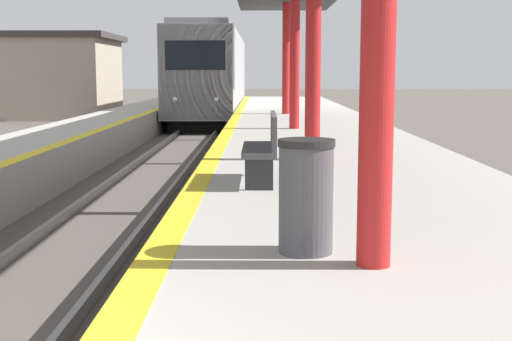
% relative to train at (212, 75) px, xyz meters
% --- Properties ---
extents(train, '(2.84, 18.60, 4.45)m').
position_rel_train_xyz_m(train, '(0.00, 0.00, 0.00)').
color(train, black).
rests_on(train, ground).
extents(trash_bin, '(0.46, 0.46, 0.93)m').
position_rel_train_xyz_m(trash_bin, '(2.86, -30.52, -0.86)').
color(trash_bin, '#4C4C51').
rests_on(trash_bin, platform_right).
extents(bench, '(0.44, 1.57, 0.92)m').
position_rel_train_xyz_m(bench, '(2.53, -26.79, -0.84)').
color(bench, '#4C4C51').
rests_on(bench, platform_right).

